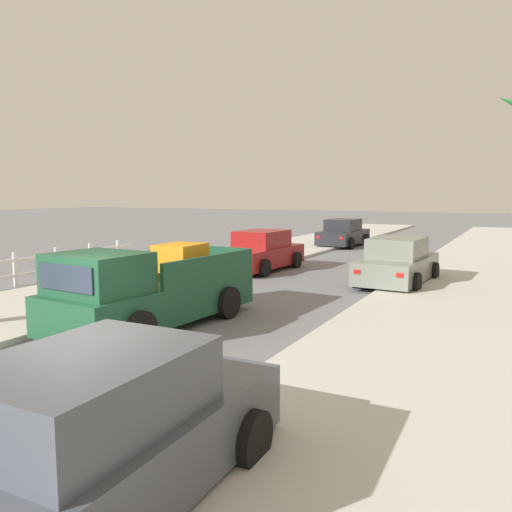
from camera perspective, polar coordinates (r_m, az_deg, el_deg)
The scene contains 11 objects.
ground_plane at distance 8.91m, azimuth -19.46°, elevation -12.69°, with size 160.00×160.00×0.00m, color slate.
sidewalk_left at distance 21.02m, azimuth -4.30°, elevation -0.92°, with size 4.62×60.00×0.12m, color beige.
sidewalk_right at distance 17.93m, azimuth 22.81°, elevation -2.81°, with size 4.62×60.00×0.12m, color beige.
curb_left at distance 20.56m, azimuth -2.15°, elevation -1.11°, with size 0.16×60.00×0.10m, color silver.
curb_right at distance 18.03m, azimuth 19.94°, elevation -2.67°, with size 0.16×60.00×0.10m, color silver.
pickup_truck at distance 11.45m, azimuth -11.78°, elevation -3.88°, with size 2.46×5.32×1.80m.
car_left_near at distance 19.64m, azimuth 0.55°, elevation 0.47°, with size 2.16×4.32×1.54m.
car_right_near at distance 17.16m, azimuth 15.57°, elevation -0.74°, with size 2.19×4.33×1.54m.
car_left_mid at distance 29.10m, azimuth 9.77°, elevation 2.49°, with size 2.13×4.31×1.54m.
car_right_mid at distance 5.14m, azimuth -17.37°, elevation -19.02°, with size 2.08×4.29×1.54m.
picket_fence at distance 17.98m, azimuth -25.26°, elevation -1.22°, with size 0.06×10.81×1.10m.
Camera 1 is at (6.24, -5.64, 2.94)m, focal length 35.68 mm.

